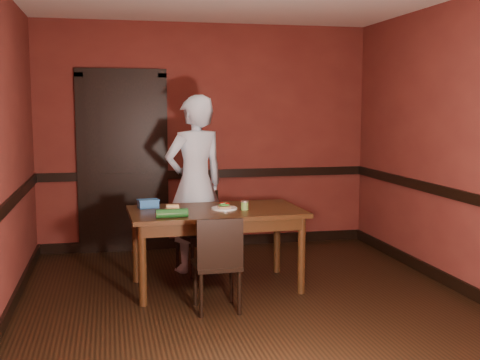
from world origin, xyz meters
name	(u,v)px	position (x,y,z in m)	size (l,w,h in m)	color
floor	(249,304)	(0.00, 0.00, 0.00)	(4.00, 4.50, 0.01)	black
wall_back	(206,137)	(0.00, 2.25, 1.35)	(4.00, 0.02, 2.70)	maroon
wall_front	(355,182)	(0.00, -2.25, 1.35)	(4.00, 0.02, 2.70)	maroon
wall_right	(461,146)	(2.00, 0.00, 1.35)	(0.02, 4.50, 2.70)	maroon
dado_back	(207,174)	(0.00, 2.23, 0.90)	(4.00, 0.03, 0.10)	black
dado_left	(3,211)	(-1.99, 0.00, 0.90)	(0.03, 4.50, 0.10)	black
dado_right	(457,195)	(1.99, 0.00, 0.90)	(0.03, 4.50, 0.10)	black
baseboard_back	(207,241)	(0.00, 2.23, 0.06)	(4.00, 0.03, 0.12)	black
baseboard_left	(8,314)	(-1.99, 0.00, 0.06)	(0.03, 4.50, 0.12)	black
baseboard_right	(453,283)	(1.99, 0.00, 0.06)	(0.03, 4.50, 0.12)	black
door	(123,160)	(-1.00, 2.22, 1.09)	(1.05, 0.07, 2.20)	black
dining_table	(216,249)	(-0.19, 0.54, 0.38)	(1.61, 0.90, 0.75)	black
chair_far	(199,233)	(-0.27, 1.09, 0.41)	(0.39, 0.39, 0.83)	black
chair_near	(217,263)	(-0.30, -0.09, 0.41)	(0.38, 0.38, 0.81)	black
person	(195,184)	(-0.29, 1.19, 0.92)	(0.67, 0.44, 1.83)	silver
sandwich_plate	(224,207)	(-0.11, 0.54, 0.77)	(0.24, 0.24, 0.06)	white
sauce_jar	(245,205)	(0.07, 0.46, 0.80)	(0.07, 0.07, 0.09)	#669B40
cheese_saucer	(172,208)	(-0.59, 0.61, 0.77)	(0.15, 0.15, 0.05)	white
food_tub	(148,204)	(-0.81, 0.77, 0.79)	(0.21, 0.16, 0.08)	blue
wrapped_veg	(172,213)	(-0.64, 0.21, 0.79)	(0.08, 0.08, 0.28)	#154718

